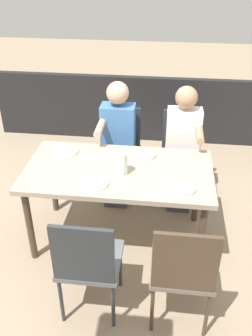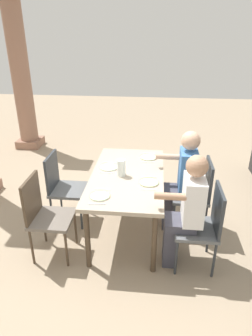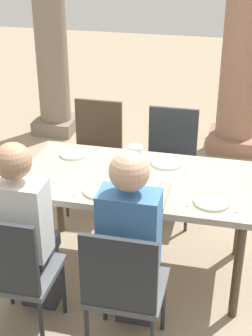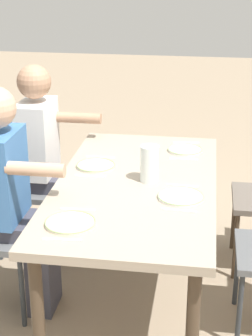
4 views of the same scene
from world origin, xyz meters
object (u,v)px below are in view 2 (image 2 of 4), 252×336
plate_0 (100,196)px  water_pitcher (121,169)px  dining_table (127,180)px  chair_west_south (204,223)px  chair_mid_north (62,184)px  chair_west_north (44,212)px  plate_1 (149,182)px  stone_column_far (21,77)px  diner_woman_green (186,209)px  diner_man_white (182,178)px  plate_3 (148,157)px  chair_mid_south (197,191)px  plate_2 (109,167)px

plate_0 → water_pitcher: water_pitcher is taller
water_pitcher → dining_table: bearing=-62.5°
chair_west_south → chair_mid_north: 1.82m
chair_west_north → plate_1: bearing=-72.0°
dining_table → plate_1: size_ratio=7.19×
plate_1 → water_pitcher: 0.37m
chair_west_north → water_pitcher: size_ratio=4.79×
stone_column_far → plate_1: stone_column_far is taller
diner_woman_green → plate_1: diner_woman_green is taller
dining_table → water_pitcher: water_pitcher is taller
dining_table → stone_column_far: bearing=41.3°
chair_mid_north → diner_man_white: diner_man_white is taller
plate_1 → diner_man_white: bearing=-52.5°
dining_table → diner_man_white: size_ratio=1.24×
chair_mid_north → plate_0: size_ratio=4.38×
dining_table → plate_3: plate_3 is taller
chair_mid_north → chair_mid_south: size_ratio=1.00×
plate_1 → water_pitcher: water_pitcher is taller
chair_mid_north → plate_1: bearing=-105.1°
plate_1 → stone_column_far: bearing=42.3°
chair_west_south → plate_1: size_ratio=4.16×
diner_man_white → plate_3: size_ratio=5.52×
plate_0 → plate_3: 1.16m
chair_west_south → chair_mid_south: size_ratio=1.00×
diner_man_white → plate_1: bearing=127.5°
chair_west_north → plate_0: 0.66m
chair_mid_north → plate_2: bearing=-84.5°
water_pitcher → chair_west_north: bearing=123.6°
chair_west_south → chair_mid_north: bearing=68.8°
dining_table → chair_west_north: bearing=123.2°
water_pitcher → plate_3: bearing=-28.3°
plate_2 → plate_3: bearing=-53.0°
plate_3 → chair_west_south: bearing=-150.2°
plate_0 → plate_1: 0.60m
chair_west_north → diner_man_white: diner_man_white is taller
diner_man_white → stone_column_far: size_ratio=0.44×
stone_column_far → dining_table: bearing=-138.7°
chair_mid_north → chair_mid_south: chair_mid_north is taller
diner_woman_green → diner_man_white: size_ratio=0.99×
chair_west_south → diner_man_white: (0.66, 0.20, 0.17)m
chair_west_north → chair_mid_north: (0.66, -0.00, -0.01)m
chair_west_north → plate_2: 0.96m
chair_west_south → plate_1: chair_west_south is taller
plate_1 → water_pitcher: (0.16, 0.33, 0.08)m
chair_mid_north → diner_woman_green: diner_woman_green is taller
chair_west_south → plate_2: chair_west_south is taller
plate_1 → chair_west_north: bearing=108.0°
plate_0 → plate_3: same height
chair_west_north → stone_column_far: (3.27, 1.54, 0.91)m
chair_mid_south → water_pitcher: 0.98m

